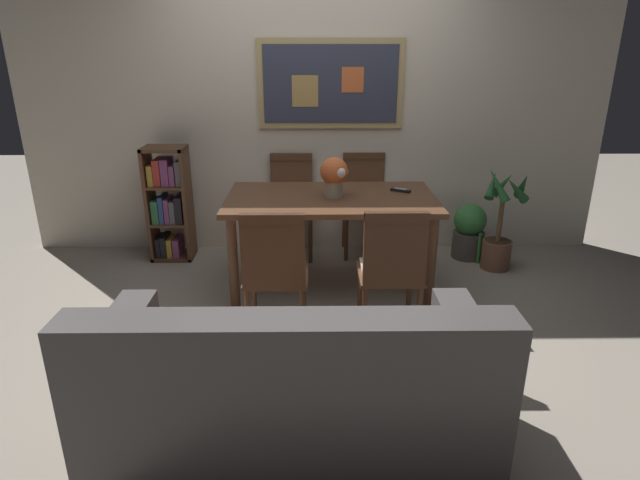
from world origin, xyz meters
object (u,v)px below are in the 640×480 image
(bookshelf, at_px, (169,204))
(dining_chair_far_left, at_px, (292,197))
(dining_table, at_px, (331,209))
(dining_chair_far_right, at_px, (364,195))
(leather_couch, at_px, (292,393))
(flower_vase, at_px, (334,175))
(dining_chair_near_left, at_px, (275,267))
(tv_remote, at_px, (401,190))
(dining_chair_near_right, at_px, (392,265))
(potted_ivy, at_px, (469,231))
(potted_palm, at_px, (500,230))

(bookshelf, bearing_deg, dining_chair_far_left, 5.57)
(dining_chair_far_left, bearing_deg, dining_table, -66.88)
(dining_chair_far_right, xyz_separation_m, leather_couch, (-0.56, -2.60, -0.23))
(leather_couch, distance_m, flower_vase, 1.88)
(dining_chair_near_left, bearing_deg, leather_couch, -81.80)
(dining_chair_far_right, height_order, dining_chair_near_left, same)
(tv_remote, bearing_deg, dining_chair_far_right, 107.07)
(dining_chair_near_left, height_order, bookshelf, bookshelf)
(leather_couch, bearing_deg, bookshelf, 115.72)
(tv_remote, bearing_deg, dining_chair_near_right, -101.41)
(dining_chair_far_right, distance_m, potted_ivy, 1.00)
(bookshelf, xyz_separation_m, tv_remote, (1.95, -0.54, 0.26))
(dining_chair_near_right, xyz_separation_m, potted_palm, (1.09, 1.17, -0.19))
(dining_chair_far_right, bearing_deg, bookshelf, -174.82)
(dining_chair_near_left, distance_m, tv_remote, 1.34)
(potted_ivy, bearing_deg, flower_vase, -152.31)
(dining_chair_far_right, relative_size, flower_vase, 3.06)
(dining_table, xyz_separation_m, dining_chair_near_right, (0.35, -0.79, -0.12))
(dining_chair_far_right, relative_size, potted_palm, 1.01)
(flower_vase, relative_size, tv_remote, 1.90)
(dining_chair_far_right, bearing_deg, leather_couch, -102.21)
(bookshelf, height_order, potted_ivy, bookshelf)
(dining_chair_near_right, bearing_deg, bookshelf, 140.31)
(potted_ivy, xyz_separation_m, potted_palm, (0.18, -0.26, 0.10))
(bookshelf, xyz_separation_m, potted_palm, (2.86, -0.29, -0.16))
(bookshelf, distance_m, potted_ivy, 2.69)
(dining_chair_near_right, distance_m, leather_couch, 1.16)
(bookshelf, relative_size, potted_palm, 1.13)
(flower_vase, bearing_deg, potted_ivy, 27.69)
(dining_chair_near_right, relative_size, leather_couch, 0.51)
(potted_ivy, bearing_deg, tv_remote, -144.76)
(leather_couch, xyz_separation_m, bookshelf, (-1.17, 2.44, 0.19))
(bookshelf, bearing_deg, tv_remote, -15.45)
(bookshelf, distance_m, potted_palm, 2.87)
(dining_chair_near_right, relative_size, potted_palm, 1.01)
(dining_chair_far_left, distance_m, dining_chair_near_right, 1.71)
(dining_chair_near_left, bearing_deg, flower_vase, 64.05)
(tv_remote, bearing_deg, dining_chair_near_left, -133.91)
(dining_chair_far_right, height_order, bookshelf, bookshelf)
(dining_table, bearing_deg, bookshelf, 154.53)
(dining_chair_far_left, distance_m, potted_ivy, 1.63)
(tv_remote, bearing_deg, dining_chair_far_left, 143.57)
(dining_chair_far_left, bearing_deg, dining_chair_near_left, -91.45)
(dining_chair_near_right, bearing_deg, dining_chair_far_left, 113.61)
(dining_chair_far_left, height_order, flower_vase, flower_vase)
(dining_chair_far_right, bearing_deg, dining_chair_near_left, -113.02)
(dining_table, distance_m, tv_remote, 0.57)
(potted_ivy, bearing_deg, dining_table, -153.00)
(leather_couch, relative_size, bookshelf, 1.78)
(dining_chair_far_left, relative_size, flower_vase, 3.06)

